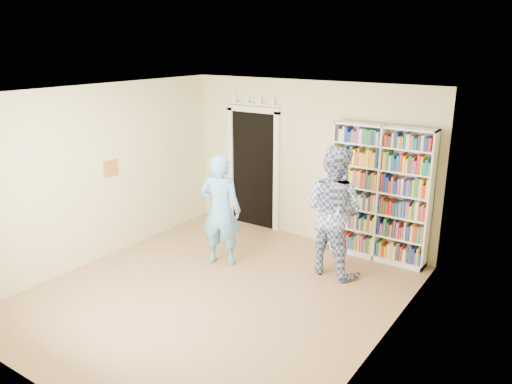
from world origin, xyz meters
TOP-DOWN VIEW (x-y plane):
  - floor at (0.00, 0.00)m, footprint 5.00×5.00m
  - ceiling at (0.00, 0.00)m, footprint 5.00×5.00m
  - wall_back at (0.00, 2.50)m, footprint 4.50×0.00m
  - wall_left at (-2.25, 0.00)m, footprint 0.00×5.00m
  - wall_right at (2.25, 0.00)m, footprint 0.00×5.00m
  - bookshelf at (1.35, 2.34)m, footprint 1.54×0.29m
  - doorway at (-1.10, 2.48)m, footprint 1.10×0.08m
  - wall_art at (-2.23, 0.20)m, footprint 0.03×0.25m
  - man_blue at (-0.55, 0.81)m, footprint 0.73×0.60m
  - man_plaid at (0.98, 1.49)m, footprint 1.03×0.85m
  - paper_sheet at (1.06, 1.24)m, footprint 0.21×0.07m

SIDE VIEW (x-z plane):
  - floor at x=0.00m, z-range 0.00..0.00m
  - man_blue at x=-0.55m, z-range 0.00..1.72m
  - man_plaid at x=0.98m, z-range 0.00..1.91m
  - paper_sheet at x=1.06m, z-range 0.88..1.18m
  - bookshelf at x=1.35m, z-range 0.01..2.12m
  - doorway at x=-1.10m, z-range -0.04..2.39m
  - wall_back at x=0.00m, z-range -0.90..3.60m
  - wall_left at x=-2.25m, z-range -1.15..3.85m
  - wall_right at x=2.25m, z-range -1.15..3.85m
  - wall_art at x=-2.23m, z-range 1.27..1.52m
  - ceiling at x=0.00m, z-range 2.70..2.70m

